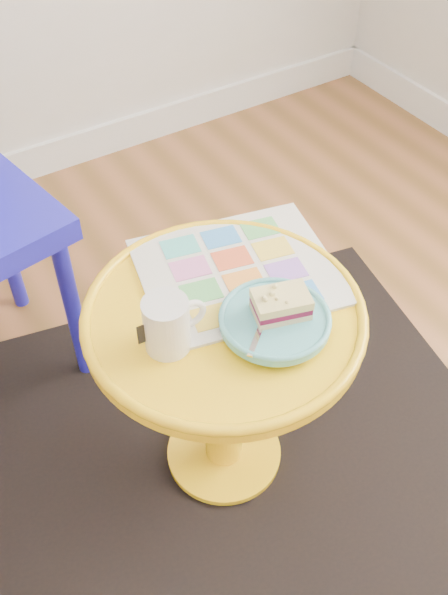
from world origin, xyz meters
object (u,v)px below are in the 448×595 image
side_table (224,360)px  newspaper (238,271)px  plate (275,321)px  mug (168,323)px

side_table → newspaper: size_ratio=1.40×
newspaper → plate: (-0.02, -0.16, 0.02)m
side_table → mug: mug is taller
newspaper → plate: size_ratio=1.88×
side_table → mug: 0.23m
side_table → newspaper: 0.18m
side_table → plate: size_ratio=2.63×
side_table → plate: (0.06, -0.08, 0.16)m
mug → plate: mug is taller
side_table → plate: plate is taller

